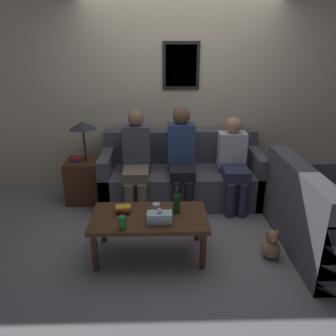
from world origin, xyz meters
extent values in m
plane|color=gray|center=(0.00, 0.00, 0.00)|extent=(16.00, 16.00, 0.00)
cube|color=beige|center=(0.00, 0.94, 1.30)|extent=(9.00, 0.06, 2.60)
cube|color=black|center=(0.00, 0.90, 1.70)|extent=(0.48, 0.02, 0.60)
cube|color=#B7CCB2|center=(0.00, 0.89, 1.70)|extent=(0.40, 0.01, 0.52)
cube|color=#4C4C56|center=(0.00, 0.44, 0.22)|extent=(2.06, 0.83, 0.44)
cube|color=#4C4C56|center=(0.00, 0.76, 0.66)|extent=(2.06, 0.20, 0.44)
cube|color=#4C4C56|center=(-0.96, 0.44, 0.34)|extent=(0.14, 0.83, 0.68)
cube|color=#4C4C56|center=(0.96, 0.44, 0.34)|extent=(0.14, 0.83, 0.68)
cube|color=#4C4C56|center=(1.40, -0.66, 0.22)|extent=(0.83, 1.49, 0.44)
cube|color=#4C4C56|center=(1.08, -0.66, 0.66)|extent=(0.20, 1.49, 0.44)
cube|color=#4C4C56|center=(1.40, 0.01, 0.34)|extent=(0.83, 0.14, 0.68)
cube|color=#4C2D19|center=(-0.39, -0.75, 0.41)|extent=(1.12, 0.59, 0.04)
cylinder|color=#4C2D19|center=(-0.89, -0.99, 0.20)|extent=(0.06, 0.06, 0.39)
cylinder|color=#4C2D19|center=(0.11, -0.99, 0.20)|extent=(0.06, 0.06, 0.39)
cylinder|color=#4C2D19|center=(-0.89, -0.52, 0.20)|extent=(0.06, 0.06, 0.39)
cylinder|color=#4C2D19|center=(0.11, -0.52, 0.20)|extent=(0.06, 0.06, 0.39)
cube|color=#4C2D19|center=(-1.29, 0.47, 0.28)|extent=(0.42, 0.42, 0.56)
cylinder|color=#262628|center=(-1.24, 0.47, 0.78)|extent=(0.02, 0.02, 0.44)
cone|color=#2D2D33|center=(-1.24, 0.47, 1.03)|extent=(0.33, 0.33, 0.10)
cube|color=navy|center=(-1.35, 0.45, 0.57)|extent=(0.11, 0.09, 0.03)
cube|color=red|center=(-1.35, 0.45, 0.60)|extent=(0.12, 0.09, 0.03)
cylinder|color=#19421E|center=(-0.13, -0.69, 0.53)|extent=(0.07, 0.07, 0.19)
cylinder|color=#19421E|center=(-0.13, -0.69, 0.66)|extent=(0.03, 0.03, 0.08)
cylinder|color=silver|center=(-0.32, -0.69, 0.48)|extent=(0.08, 0.08, 0.09)
cube|color=black|center=(-0.65, -0.68, 0.44)|extent=(0.12, 0.13, 0.02)
cube|color=red|center=(-0.65, -0.68, 0.46)|extent=(0.14, 0.12, 0.03)
cube|color=gold|center=(-0.65, -0.68, 0.49)|extent=(0.15, 0.11, 0.02)
cylinder|color=#197A38|center=(-0.62, -0.98, 0.49)|extent=(0.07, 0.07, 0.12)
cube|color=silver|center=(-0.29, -0.88, 0.48)|extent=(0.23, 0.12, 0.10)
sphere|color=white|center=(-0.29, -0.88, 0.55)|extent=(0.05, 0.05, 0.05)
cube|color=#756651|center=(-0.58, 0.19, 0.49)|extent=(0.31, 0.46, 0.14)
cylinder|color=#756651|center=(-0.65, -0.04, 0.22)|extent=(0.11, 0.11, 0.44)
cylinder|color=#756651|center=(-0.50, -0.04, 0.22)|extent=(0.11, 0.11, 0.44)
cube|color=#474C56|center=(-0.58, 0.42, 0.76)|extent=(0.34, 0.22, 0.54)
sphere|color=#8C664C|center=(-0.58, 0.42, 1.12)|extent=(0.20, 0.20, 0.20)
cube|color=black|center=(-0.02, 0.24, 0.49)|extent=(0.31, 0.44, 0.14)
cylinder|color=black|center=(-0.09, 0.02, 0.22)|extent=(0.11, 0.11, 0.44)
cylinder|color=black|center=(0.06, 0.02, 0.22)|extent=(0.11, 0.11, 0.44)
cube|color=#33477A|center=(-0.02, 0.45, 0.77)|extent=(0.34, 0.22, 0.55)
sphere|color=brown|center=(-0.02, 0.45, 1.14)|extent=(0.22, 0.22, 0.22)
cube|color=#2D334C|center=(0.63, 0.19, 0.49)|extent=(0.31, 0.45, 0.14)
cylinder|color=#2D334C|center=(0.56, -0.03, 0.22)|extent=(0.11, 0.11, 0.44)
cylinder|color=#2D334C|center=(0.71, -0.03, 0.22)|extent=(0.11, 0.11, 0.44)
cube|color=silver|center=(0.63, 0.42, 0.71)|extent=(0.34, 0.22, 0.44)
sphere|color=tan|center=(0.63, 0.42, 1.02)|extent=(0.21, 0.21, 0.21)
sphere|color=#A87A51|center=(0.79, -0.84, 0.10)|extent=(0.19, 0.19, 0.19)
sphere|color=#A87A51|center=(0.79, -0.84, 0.24)|extent=(0.13, 0.13, 0.13)
sphere|color=#A87A51|center=(0.75, -0.84, 0.28)|extent=(0.04, 0.04, 0.04)
sphere|color=#A87A51|center=(0.84, -0.84, 0.28)|extent=(0.04, 0.04, 0.04)
sphere|color=tan|center=(0.79, -0.89, 0.23)|extent=(0.05, 0.05, 0.05)
camera|label=1|loc=(-0.28, -3.52, 2.00)|focal=35.00mm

